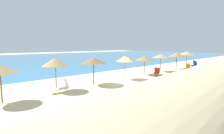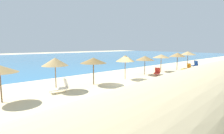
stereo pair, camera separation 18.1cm
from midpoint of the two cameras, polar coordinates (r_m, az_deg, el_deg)
The scene contains 16 objects.
ground_plane at distance 17.99m, azimuth 4.39°, elevation -4.97°, with size 160.00×160.00×0.00m, color beige.
sea_water at distance 50.68m, azimuth -27.83°, elevation 2.02°, with size 160.00×59.48×0.01m, color teal.
dune_ridge at distance 12.03m, azimuth 28.85°, elevation -5.72°, with size 48.57×4.55×2.53m, color #C9B586.
beach_umbrella_1 at distance 13.40m, azimuth -32.88°, elevation -0.59°, with size 2.28×2.28×2.48m.
beach_umbrella_2 at distance 15.05m, azimuth -18.19°, elevation 1.59°, with size 2.15×2.15×2.74m.
beach_umbrella_3 at distance 16.75m, azimuth -6.32°, elevation 2.09°, with size 2.51×2.51×2.58m.
beach_umbrella_4 at distance 19.29m, azimuth 4.00°, elevation 2.82°, with size 2.06×2.06×2.67m.
beach_umbrella_5 at distance 22.62m, azimuth 10.24°, elevation 2.85°, with size 2.36×2.36×2.41m.
beach_umbrella_6 at distance 25.87m, azimuth 15.25°, elevation 3.43°, with size 2.41×2.41×2.46m.
beach_umbrella_7 at distance 28.64m, azimuth 20.01°, elevation 3.78°, with size 2.40×2.40×2.63m.
beach_umbrella_8 at distance 32.74m, azimuth 22.90°, elevation 4.17°, with size 2.66×2.66×2.71m.
lounge_chair_0 at distance 33.07m, azimuth 24.74°, elevation 0.73°, with size 1.47×0.89×1.14m.
lounge_chair_2 at distance 28.46m, azimuth 22.62°, elevation -0.26°, with size 1.70×0.84×1.03m.
lounge_chair_3 at distance 22.58m, azimuth 14.03°, elevation -1.63°, with size 1.44×1.15×0.96m.
lounge_chair_4 at distance 14.70m, azimuth -16.54°, elevation -6.31°, with size 1.57×0.82×1.07m.
beach_ball at distance 32.10m, azimuth 25.44°, elevation 0.02°, with size 0.38×0.38×0.38m, color red.
Camera 1 is at (-12.96, -11.91, 3.74)m, focal length 28.27 mm.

